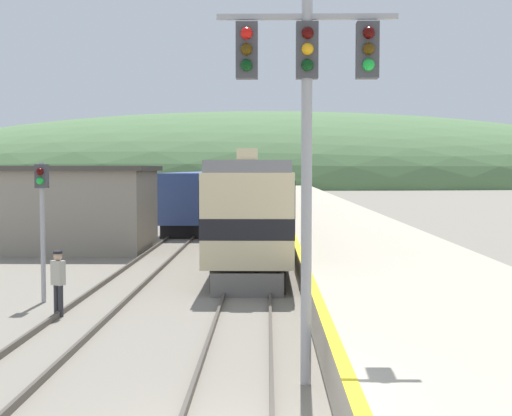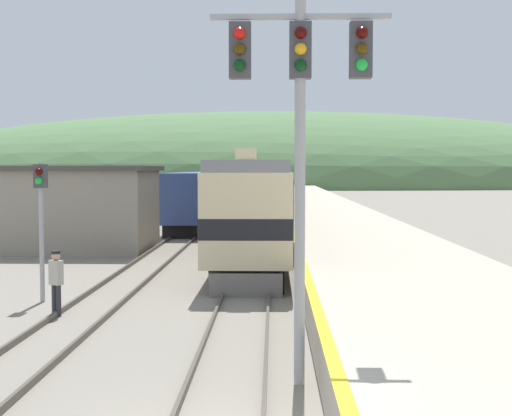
{
  "view_description": "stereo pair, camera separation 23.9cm",
  "coord_description": "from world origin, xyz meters",
  "px_view_note": "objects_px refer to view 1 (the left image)",
  "views": [
    {
      "loc": [
        0.64,
        -9.89,
        4.04
      ],
      "look_at": [
        0.2,
        17.28,
        2.53
      ],
      "focal_mm": 50.0,
      "sensor_mm": 36.0,
      "label": 1
    },
    {
      "loc": [
        0.88,
        -9.89,
        4.04
      ],
      "look_at": [
        0.2,
        17.28,
        2.53
      ],
      "focal_mm": 50.0,
      "sensor_mm": 36.0,
      "label": 2
    }
  ],
  "objects_px": {
    "carriage_fourth": "(263,180)",
    "track_worker": "(58,279)",
    "signal_mast_main": "(307,100)",
    "express_train_lead_car": "(253,206)",
    "signal_post_siding": "(42,203)",
    "carriage_second": "(259,191)",
    "carriage_third": "(262,184)",
    "siding_train": "(203,196)"
  },
  "relations": [
    {
      "from": "carriage_fourth",
      "to": "track_worker",
      "type": "relative_size",
      "value": 12.72
    },
    {
      "from": "signal_mast_main",
      "to": "express_train_lead_car",
      "type": "bearing_deg",
      "value": 94.1
    },
    {
      "from": "signal_post_siding",
      "to": "track_worker",
      "type": "distance_m",
      "value": 3.03
    },
    {
      "from": "express_train_lead_car",
      "to": "track_worker",
      "type": "distance_m",
      "value": 13.94
    },
    {
      "from": "carriage_fourth",
      "to": "signal_post_siding",
      "type": "xyz_separation_m",
      "value": [
        -6.13,
        -81.27,
        0.67
      ]
    },
    {
      "from": "carriage_second",
      "to": "signal_post_siding",
      "type": "bearing_deg",
      "value": -100.29
    },
    {
      "from": "express_train_lead_car",
      "to": "carriage_fourth",
      "type": "distance_m",
      "value": 70.39
    },
    {
      "from": "signal_mast_main",
      "to": "carriage_fourth",
      "type": "bearing_deg",
      "value": 90.87
    },
    {
      "from": "signal_post_siding",
      "to": "carriage_third",
      "type": "bearing_deg",
      "value": 83.92
    },
    {
      "from": "carriage_third",
      "to": "signal_post_siding",
      "type": "relative_size",
      "value": 5.43
    },
    {
      "from": "signal_mast_main",
      "to": "siding_train",
      "type": "bearing_deg",
      "value": 97.86
    },
    {
      "from": "carriage_second",
      "to": "siding_train",
      "type": "height_order",
      "value": "carriage_second"
    },
    {
      "from": "signal_mast_main",
      "to": "track_worker",
      "type": "xyz_separation_m",
      "value": [
        -6.43,
        6.04,
        -4.26
      ]
    },
    {
      "from": "signal_post_siding",
      "to": "carriage_second",
      "type": "bearing_deg",
      "value": 79.71
    },
    {
      "from": "carriage_third",
      "to": "signal_post_siding",
      "type": "bearing_deg",
      "value": -96.08
    },
    {
      "from": "signal_mast_main",
      "to": "signal_post_siding",
      "type": "height_order",
      "value": "signal_mast_main"
    },
    {
      "from": "carriage_second",
      "to": "siding_train",
      "type": "distance_m",
      "value": 4.39
    },
    {
      "from": "track_worker",
      "to": "carriage_third",
      "type": "bearing_deg",
      "value": 85.13
    },
    {
      "from": "carriage_second",
      "to": "carriage_third",
      "type": "xyz_separation_m",
      "value": [
        0.0,
        23.77,
        0.0
      ]
    },
    {
      "from": "express_train_lead_car",
      "to": "signal_mast_main",
      "type": "bearing_deg",
      "value": -85.9
    },
    {
      "from": "carriage_second",
      "to": "carriage_fourth",
      "type": "xyz_separation_m",
      "value": [
        0.0,
        47.53,
        0.0
      ]
    },
    {
      "from": "siding_train",
      "to": "carriage_second",
      "type": "bearing_deg",
      "value": 8.54
    },
    {
      "from": "track_worker",
      "to": "carriage_fourth",
      "type": "bearing_deg",
      "value": 86.52
    },
    {
      "from": "siding_train",
      "to": "track_worker",
      "type": "xyz_separation_m",
      "value": [
        -0.74,
        -35.13,
        -0.91
      ]
    },
    {
      "from": "express_train_lead_car",
      "to": "signal_post_siding",
      "type": "xyz_separation_m",
      "value": [
        -6.13,
        -10.88,
        0.65
      ]
    },
    {
      "from": "siding_train",
      "to": "signal_mast_main",
      "type": "height_order",
      "value": "signal_mast_main"
    },
    {
      "from": "express_train_lead_car",
      "to": "siding_train",
      "type": "xyz_separation_m",
      "value": [
        -4.33,
        22.21,
        -0.41
      ]
    },
    {
      "from": "carriage_fourth",
      "to": "signal_post_siding",
      "type": "relative_size",
      "value": 5.43
    },
    {
      "from": "carriage_fourth",
      "to": "track_worker",
      "type": "xyz_separation_m",
      "value": [
        -5.07,
        -83.31,
        -1.31
      ]
    },
    {
      "from": "express_train_lead_car",
      "to": "signal_post_siding",
      "type": "bearing_deg",
      "value": -119.39
    },
    {
      "from": "express_train_lead_car",
      "to": "track_worker",
      "type": "height_order",
      "value": "express_train_lead_car"
    },
    {
      "from": "carriage_second",
      "to": "carriage_third",
      "type": "bearing_deg",
      "value": 90.0
    },
    {
      "from": "track_worker",
      "to": "signal_mast_main",
      "type": "bearing_deg",
      "value": -43.23
    },
    {
      "from": "siding_train",
      "to": "carriage_third",
      "type": "bearing_deg",
      "value": 79.95
    },
    {
      "from": "signal_post_siding",
      "to": "express_train_lead_car",
      "type": "bearing_deg",
      "value": 60.61
    },
    {
      "from": "carriage_second",
      "to": "carriage_fourth",
      "type": "height_order",
      "value": "same"
    },
    {
      "from": "carriage_third",
      "to": "track_worker",
      "type": "relative_size",
      "value": 12.72
    },
    {
      "from": "carriage_second",
      "to": "siding_train",
      "type": "relative_size",
      "value": 0.81
    },
    {
      "from": "siding_train",
      "to": "track_worker",
      "type": "distance_m",
      "value": 35.15
    },
    {
      "from": "express_train_lead_car",
      "to": "carriage_second",
      "type": "xyz_separation_m",
      "value": [
        0.0,
        22.86,
        -0.01
      ]
    },
    {
      "from": "express_train_lead_car",
      "to": "signal_mast_main",
      "type": "xyz_separation_m",
      "value": [
        1.36,
        -18.96,
        2.94
      ]
    },
    {
      "from": "siding_train",
      "to": "track_worker",
      "type": "relative_size",
      "value": 15.71
    }
  ]
}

